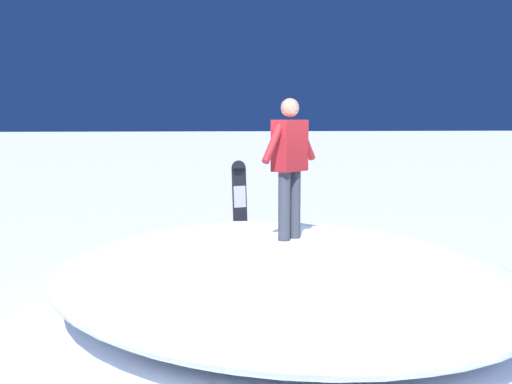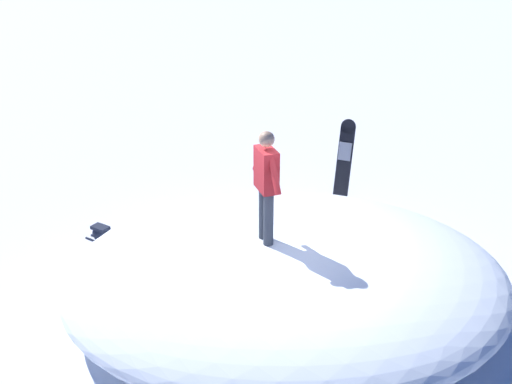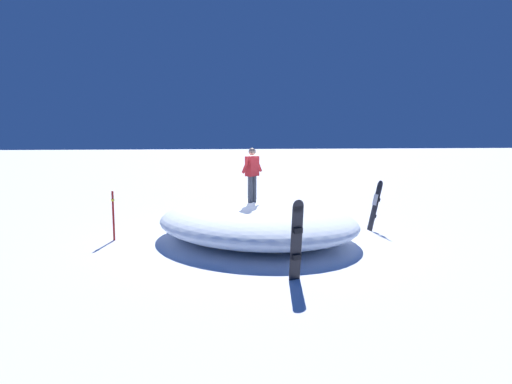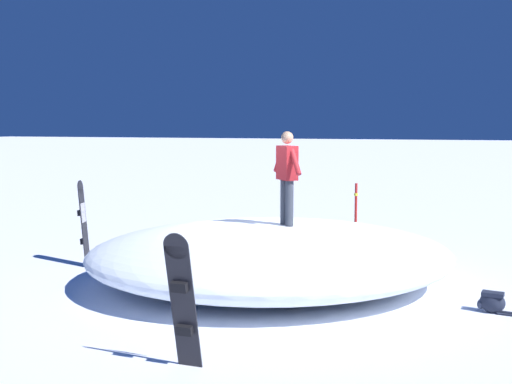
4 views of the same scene
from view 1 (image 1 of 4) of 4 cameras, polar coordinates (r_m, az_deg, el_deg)
The scene contains 4 objects.
ground at distance 8.52m, azimuth 3.22°, elevation -10.36°, with size 240.00×240.00×0.00m, color white.
snow_mound at distance 8.23m, azimuth 2.01°, elevation -7.18°, with size 5.31×6.31×1.04m, color white.
snowboarder_standing at distance 7.76m, azimuth 2.84°, elevation 2.73°, with size 0.76×0.75×1.61m.
snowboard_primary_upright at distance 11.94m, azimuth -1.38°, elevation -1.27°, with size 0.30×0.23×1.69m.
Camera 1 is at (1.49, 8.03, 2.42)m, focal length 47.78 mm.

